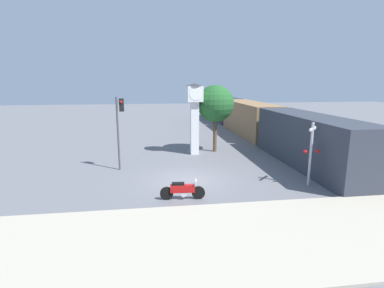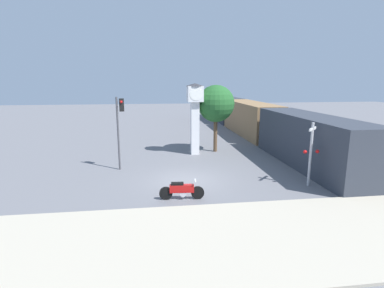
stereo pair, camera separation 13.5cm
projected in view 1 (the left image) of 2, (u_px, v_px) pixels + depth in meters
ground_plane at (187, 180)px, 17.29m from camera, size 120.00×120.00×0.00m
sidewalk_strip at (210, 240)px, 10.72m from camera, size 36.00×6.00×0.10m
motorcycle at (182, 190)px, 14.43m from camera, size 2.18×0.47×0.96m
clock_tower at (195, 108)px, 22.85m from camera, size 1.40×1.40×5.46m
freight_train at (250, 118)px, 32.06m from camera, size 2.80×36.49×3.40m
traffic_light at (120, 121)px, 18.76m from camera, size 0.50×0.35×4.67m
railroad_crossing_signal at (311, 151)px, 16.08m from camera, size 0.90×0.82×3.50m
street_tree at (215, 104)px, 23.65m from camera, size 2.93×2.93×5.34m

